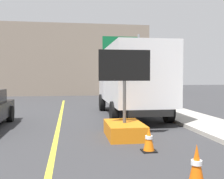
# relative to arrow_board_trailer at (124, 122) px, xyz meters

# --- Properties ---
(arrow_board_trailer) EXTENTS (1.60, 1.81, 2.70)m
(arrow_board_trailer) POSITION_rel_arrow_board_trailer_xyz_m (0.00, 0.00, 0.00)
(arrow_board_trailer) COLOR orange
(arrow_board_trailer) RESTS_ON ground
(box_truck) EXTENTS (2.59, 6.87, 3.23)m
(box_truck) POSITION_rel_arrow_board_trailer_xyz_m (1.22, 4.26, 1.29)
(box_truck) COLOR black
(box_truck) RESTS_ON ground
(highway_guide_sign) EXTENTS (2.79, 0.18, 5.00)m
(highway_guide_sign) POSITION_rel_arrow_board_trailer_xyz_m (2.66, 11.70, 2.94)
(highway_guide_sign) COLOR gray
(highway_guide_sign) RESTS_ON ground
(far_building_block) EXTENTS (16.52, 8.81, 7.03)m
(far_building_block) POSITION_rel_arrow_board_trailer_xyz_m (-1.90, 23.23, 3.04)
(far_building_block) COLOR gray
(far_building_block) RESTS_ON ground
(traffic_cone_mid_lane) EXTENTS (0.36, 0.36, 0.74)m
(traffic_cone_mid_lane) POSITION_rel_arrow_board_trailer_xyz_m (0.45, -3.98, -0.12)
(traffic_cone_mid_lane) COLOR black
(traffic_cone_mid_lane) RESTS_ON ground
(traffic_cone_far_lane) EXTENTS (0.36, 0.36, 0.63)m
(traffic_cone_far_lane) POSITION_rel_arrow_board_trailer_xyz_m (0.28, -1.71, -0.17)
(traffic_cone_far_lane) COLOR black
(traffic_cone_far_lane) RESTS_ON ground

